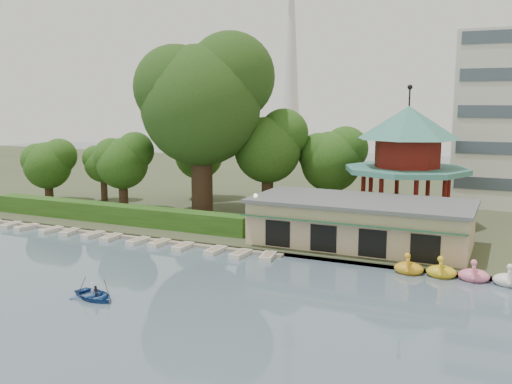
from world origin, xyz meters
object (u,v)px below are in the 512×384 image
Objects in this scene: dock at (118,234)px; pavilion at (407,153)px; big_tree at (203,96)px; boathouse at (360,222)px; rowboat_with_passengers at (94,292)px.

pavilion is (24.00, 14.80, 7.36)m from dock.
dock is 2.52× the size of pavilion.
big_tree is (3.17, 11.01, 12.94)m from dock.
dock is 1.74× the size of big_tree.
pavilion is 21.89m from big_tree.
big_tree is (-18.83, 6.23, 10.69)m from boathouse.
big_tree is at bearing 104.04° from rowboat_with_passengers.
rowboat_with_passengers is (-12.40, -19.45, -1.89)m from boathouse.
big_tree is at bearing 73.91° from dock.
boathouse reaches higher than dock.
boathouse is 22.53m from big_tree.
boathouse is 23.14m from rowboat_with_passengers.
rowboat_with_passengers is (6.42, -25.68, -12.59)m from big_tree.
boathouse is 3.50× the size of rowboat_with_passengers.
dock is at bearing -106.09° from big_tree.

